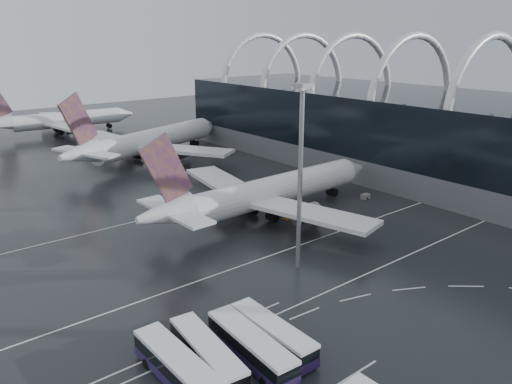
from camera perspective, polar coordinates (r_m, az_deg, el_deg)
ground at (r=74.35m, az=8.48°, el=-9.97°), size 420.00×420.00×0.00m
terminal at (r=130.05m, az=20.88°, el=6.11°), size 42.00×160.00×34.90m
lane_marking_near at (r=73.18m, az=9.65°, el=-10.50°), size 120.00×0.25×0.01m
lane_marking_mid at (r=81.99m, az=2.28°, el=-7.05°), size 120.00×0.25×0.01m
lane_marking_far at (r=103.10m, az=-8.04°, el=-1.95°), size 120.00×0.25×0.01m
bus_bay_line_north at (r=61.07m, az=-7.70°, el=-16.59°), size 28.00×0.25×0.01m
airliner_main at (r=96.34m, az=1.16°, el=-0.13°), size 57.15×50.21×19.39m
airliner_gate_b at (r=144.19m, az=-12.24°, el=5.63°), size 59.46×52.84×21.21m
airliner_gate_c at (r=193.70m, az=-21.48°, el=7.61°), size 52.81×48.62×18.81m
bus_row_near_a at (r=54.23m, az=-8.90°, el=-19.23°), size 3.28×13.57×3.34m
bus_row_near_b at (r=55.85m, az=-5.59°, el=-17.97°), size 4.36×13.17×3.18m
bus_row_near_c at (r=56.68m, az=-0.58°, el=-17.21°), size 3.83×13.47×3.28m
bus_row_near_d at (r=58.88m, az=1.88°, el=-15.87°), size 3.23×12.63×3.09m
floodlight_mast at (r=71.76m, az=5.13°, el=4.07°), size 2.13×2.13×27.77m
gse_cart_belly_a at (r=96.53m, az=7.19°, el=-2.88°), size 2.36×1.40×1.29m
gse_cart_belly_b at (r=107.89m, az=2.71°, el=-0.54°), size 2.39×1.41×1.31m
gse_cart_belly_c at (r=97.15m, az=3.75°, el=-2.68°), size 2.15×1.27×1.17m
gse_cart_belly_d at (r=110.88m, az=12.40°, el=-0.50°), size 1.96×1.16×1.07m
gse_cart_belly_e at (r=108.40m, az=1.28°, el=-0.45°), size 2.29×1.35×1.25m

